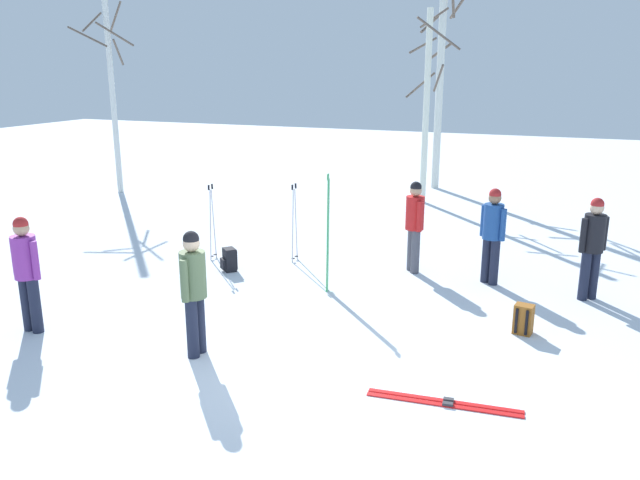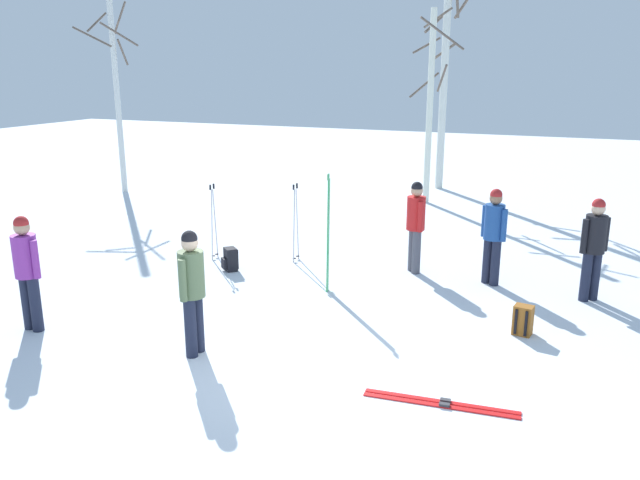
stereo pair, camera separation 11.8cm
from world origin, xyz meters
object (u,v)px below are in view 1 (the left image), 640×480
(person_2, at_px, (493,230))
(backpack_1, at_px, (524,319))
(backpack_0, at_px, (229,260))
(birch_tree_1, at_px, (440,75))
(birch_tree_0, at_px, (111,83))
(person_0, at_px, (194,285))
(ski_pair_lying_0, at_px, (444,403))
(ski_poles_0, at_px, (212,220))
(ski_poles_1, at_px, (294,221))
(birch_tree_2, at_px, (427,102))
(person_3, at_px, (26,267))
(ski_pair_planted_0, at_px, (328,234))
(person_1, at_px, (593,242))
(person_4, at_px, (415,221))

(person_2, distance_m, backpack_1, 2.33)
(backpack_0, height_order, birch_tree_1, birch_tree_1)
(backpack_1, bearing_deg, birch_tree_0, 152.29)
(person_0, distance_m, ski_pair_lying_0, 3.48)
(person_0, bearing_deg, ski_poles_0, 118.11)
(ski_poles_0, distance_m, ski_poles_1, 1.64)
(ski_poles_0, distance_m, backpack_1, 6.30)
(backpack_0, bearing_deg, backpack_1, -10.14)
(person_2, xyz_separation_m, birch_tree_2, (-2.67, 6.42, 1.79))
(person_3, relative_size, ski_poles_1, 1.11)
(person_0, bearing_deg, birch_tree_0, 133.31)
(ski_pair_planted_0, distance_m, ski_poles_1, 1.81)
(person_1, distance_m, person_3, 8.73)
(ski_pair_lying_0, height_order, backpack_1, backpack_1)
(ski_pair_lying_0, distance_m, backpack_0, 5.82)
(person_0, height_order, birch_tree_0, birch_tree_0)
(ski_pair_planted_0, relative_size, backpack_1, 4.60)
(person_2, height_order, ski_pair_planted_0, ski_pair_planted_0)
(person_4, relative_size, ski_pair_planted_0, 0.85)
(person_3, bearing_deg, birch_tree_1, 76.87)
(person_3, distance_m, person_4, 6.56)
(backpack_1, bearing_deg, person_1, 64.93)
(person_2, height_order, person_4, same)
(person_1, relative_size, ski_pair_planted_0, 0.85)
(person_3, distance_m, ski_pair_lying_0, 6.07)
(person_1, bearing_deg, birch_tree_0, 160.73)
(ski_pair_lying_0, bearing_deg, person_3, -178.52)
(ski_pair_planted_0, relative_size, birch_tree_2, 0.39)
(person_3, bearing_deg, birch_tree_2, 73.70)
(ski_pair_planted_0, height_order, backpack_0, ski_pair_planted_0)
(birch_tree_1, xyz_separation_m, birch_tree_2, (0.12, -2.28, -0.69))
(person_1, bearing_deg, person_0, -139.20)
(birch_tree_2, bearing_deg, person_0, -93.09)
(ski_pair_lying_0, distance_m, birch_tree_0, 15.01)
(person_1, xyz_separation_m, birch_tree_1, (-4.41, 8.92, 2.47))
(person_3, height_order, ski_pair_planted_0, ski_pair_planted_0)
(birch_tree_1, height_order, birch_tree_2, birch_tree_1)
(person_1, bearing_deg, person_2, 172.59)
(person_4, relative_size, birch_tree_1, 0.26)
(backpack_1, relative_size, birch_tree_2, 0.08)
(person_0, height_order, ski_poles_0, person_0)
(person_2, distance_m, ski_poles_0, 5.36)
(person_1, relative_size, ski_pair_lying_0, 0.96)
(person_1, relative_size, backpack_1, 3.90)
(person_1, distance_m, ski_poles_0, 6.96)
(ski_poles_0, bearing_deg, person_3, -98.02)
(birch_tree_2, bearing_deg, ski_poles_1, -99.51)
(person_1, height_order, ski_pair_planted_0, ski_pair_planted_0)
(ski_pair_planted_0, distance_m, birch_tree_2, 8.01)
(birch_tree_0, bearing_deg, backpack_0, -38.48)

